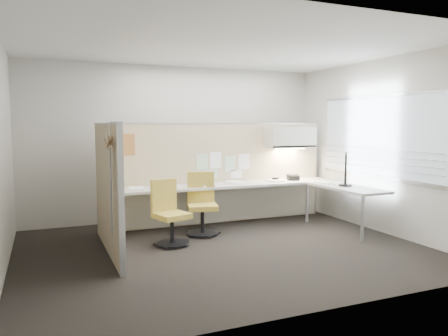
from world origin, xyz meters
name	(u,v)px	position (x,y,z in m)	size (l,w,h in m)	color
floor	(224,249)	(0.00, 0.00, -0.01)	(5.50, 4.50, 0.01)	black
ceiling	(224,45)	(0.00, 0.00, 2.80)	(5.50, 4.50, 0.01)	white
wall_back	(177,143)	(0.00, 2.25, 1.40)	(5.50, 0.02, 2.80)	beige
wall_front	(319,163)	(0.00, -2.25, 1.40)	(5.50, 0.02, 2.80)	beige
wall_left	(0,155)	(-2.75, 0.00, 1.40)	(0.02, 4.50, 2.80)	beige
wall_right	(380,146)	(2.75, 0.00, 1.40)	(0.02, 4.50, 2.80)	beige
window_pane	(380,137)	(2.73, 0.00, 1.55)	(0.01, 2.80, 1.30)	#A2B0BC
partition_back	(218,174)	(0.55, 1.60, 0.88)	(4.10, 0.06, 1.75)	tan
partition_left	(108,189)	(-1.50, 0.50, 0.88)	(0.06, 2.20, 1.75)	tan
desk	(248,191)	(0.93, 1.13, 0.60)	(4.00, 2.07, 0.73)	beige
overhead_bin	(290,137)	(1.90, 1.39, 1.51)	(0.90, 0.36, 0.38)	beige
task_light_strip	(290,149)	(1.90, 1.39, 1.30)	(0.60, 0.06, 0.02)	#FFEABF
pinned_papers	(222,165)	(0.63, 1.57, 1.03)	(1.01, 0.00, 0.47)	#8CBF8C
poster	(126,145)	(-1.05, 1.57, 1.42)	(0.28, 0.00, 0.35)	orange
chair_left	(169,215)	(-0.64, 0.53, 0.44)	(0.55, 0.56, 0.94)	black
chair_right	(202,206)	(0.01, 0.92, 0.45)	(0.55, 0.56, 0.97)	black
monitor	(346,167)	(2.30, 0.29, 1.05)	(0.35, 0.43, 0.54)	black
phone	(293,177)	(1.90, 1.28, 0.78)	(0.25, 0.24, 0.12)	black
stapler	(275,179)	(1.60, 1.39, 0.76)	(0.14, 0.04, 0.05)	black
tape_dispenser	(275,179)	(1.56, 1.33, 0.76)	(0.10, 0.06, 0.06)	black
coat_hook	(109,152)	(-1.58, -0.32, 1.42)	(0.18, 0.44, 1.33)	silver
paper_stack_0	(136,189)	(-0.98, 1.22, 0.75)	(0.23, 0.30, 0.03)	white
paper_stack_1	(171,187)	(-0.39, 1.29, 0.74)	(0.23, 0.30, 0.02)	white
paper_stack_2	(206,185)	(0.18, 1.17, 0.75)	(0.23, 0.30, 0.03)	white
paper_stack_3	(237,182)	(0.81, 1.34, 0.74)	(0.23, 0.30, 0.02)	white
paper_stack_4	(274,181)	(1.52, 1.28, 0.74)	(0.23, 0.30, 0.03)	white
paper_stack_5	(324,182)	(2.19, 0.73, 0.74)	(0.23, 0.30, 0.02)	white
paper_stack_6	(233,182)	(0.76, 1.38, 0.74)	(0.23, 0.30, 0.03)	white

